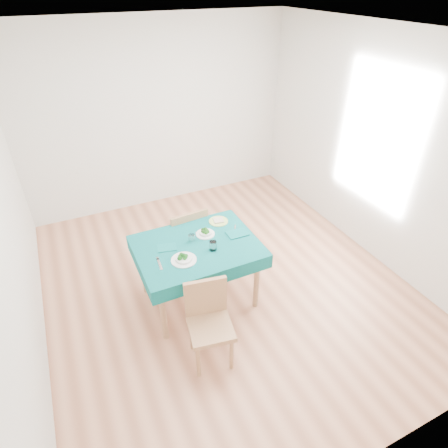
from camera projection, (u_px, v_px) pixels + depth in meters
name	position (u px, v px, depth m)	size (l,w,h in m)	color
room_shell	(224.00, 183.00, 3.75)	(4.02, 4.52, 2.73)	#A16043
table	(198.00, 273.00, 4.08)	(1.25, 0.95, 0.76)	#075353
chair_near	(210.00, 323.00, 3.36)	(0.39, 0.43, 0.98)	#996D48
chair_far	(183.00, 225.00, 4.51)	(0.45, 0.50, 1.13)	#996D48
bowl_near	(184.00, 257.00, 3.65)	(0.25, 0.25, 0.08)	white
bowl_far	(205.00, 232.00, 4.01)	(0.20, 0.20, 0.06)	white
fork_near	(160.00, 264.00, 3.62)	(0.02, 0.19, 0.00)	silver
knife_near	(187.00, 260.00, 3.67)	(0.02, 0.21, 0.00)	silver
fork_far	(203.00, 236.00, 4.00)	(0.02, 0.18, 0.00)	silver
knife_far	(235.00, 230.00, 4.10)	(0.01, 0.19, 0.00)	silver
napkin_near	(167.00, 248.00, 3.83)	(0.19, 0.13, 0.01)	#0B5C5B
napkin_far	(237.00, 233.00, 4.03)	(0.22, 0.16, 0.01)	#0B5C5B
tumbler_center	(191.00, 238.00, 3.90)	(0.07, 0.07, 0.09)	white
tumbler_side	(213.00, 246.00, 3.78)	(0.08, 0.08, 0.10)	white
side_plate	(218.00, 221.00, 4.23)	(0.22, 0.22, 0.01)	#BBD467
bread_slice	(218.00, 220.00, 4.23)	(0.11, 0.11, 0.02)	beige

